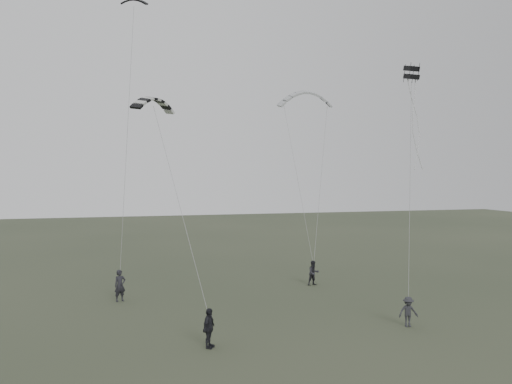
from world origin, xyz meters
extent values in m
plane|color=#343D2A|center=(0.00, 0.00, 0.00)|extent=(140.00, 140.00, 0.00)
imported|color=black|center=(-7.81, 7.11, 0.95)|extent=(0.82, 0.69, 1.91)
imported|color=#24242A|center=(5.09, 8.20, 0.85)|extent=(0.90, 0.75, 1.70)
imported|color=black|center=(-3.97, -2.29, 0.88)|extent=(0.93, 1.09, 1.76)
imported|color=#292A2E|center=(6.22, -1.84, 0.76)|extent=(1.06, 0.73, 1.52)
camera|label=1|loc=(-7.57, -23.82, 7.65)|focal=35.00mm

